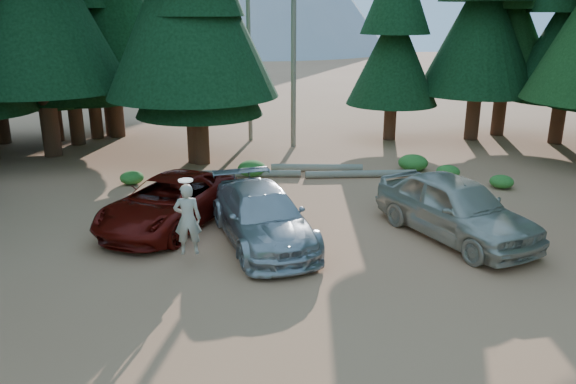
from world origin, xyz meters
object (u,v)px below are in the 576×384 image
frisbee_player (188,219)px  log_mid (317,168)px  red_pickup (169,202)px  log_right (361,174)px  silver_minivan_center (262,216)px  silver_minivan_right (455,207)px  log_left (252,174)px

frisbee_player → log_mid: bearing=-118.2°
red_pickup → log_right: bearing=59.8°
silver_minivan_center → log_mid: (2.32, 7.05, -0.60)m
silver_minivan_center → silver_minivan_right: (5.36, -0.01, 0.13)m
log_right → log_mid: bearing=149.1°
log_left → log_mid: bearing=17.2°
silver_minivan_center → log_right: bearing=42.8°
frisbee_player → log_right: bearing=-129.6°
silver_minivan_right → log_mid: size_ratio=1.42×
silver_minivan_right → log_right: (-1.45, 6.09, -0.74)m
log_mid → log_right: log_mid is taller
red_pickup → frisbee_player: bearing=-48.3°
silver_minivan_center → log_left: size_ratio=1.36×
log_mid → log_right: 1.86m
log_mid → frisbee_player: bearing=-111.4°
silver_minivan_right → log_mid: (-3.05, 7.06, -0.73)m
red_pickup → silver_minivan_right: bearing=14.6°
red_pickup → log_mid: 7.55m
red_pickup → silver_minivan_center: (2.70, -1.45, 0.02)m
red_pickup → silver_minivan_right: silver_minivan_right is taller
silver_minivan_center → log_right: 7.26m
silver_minivan_center → frisbee_player: 2.32m
silver_minivan_center → red_pickup: bearing=137.4°
frisbee_player → log_left: bearing=-103.2°
red_pickup → log_mid: bearing=73.0°
log_mid → red_pickup: bearing=-126.6°
silver_minivan_right → log_left: bearing=107.2°
frisbee_player → silver_minivan_right: bearing=-171.4°
log_right → log_left: bearing=175.8°
red_pickup → silver_minivan_right: (8.07, -1.45, 0.15)m
log_left → red_pickup: bearing=-112.5°
log_right → red_pickup: bearing=-144.6°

